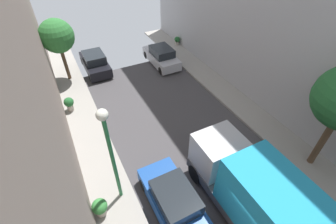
{
  "coord_description": "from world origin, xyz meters",
  "views": [
    {
      "loc": [
        -5.36,
        -1.88,
        10.4
      ],
      "look_at": [
        -0.07,
        8.42,
        0.5
      ],
      "focal_mm": 25.33,
      "sensor_mm": 36.0,
      "label": 1
    }
  ],
  "objects_px": {
    "street_tree_2": "(57,36)",
    "parked_car_left_2": "(174,201)",
    "potted_plant_1": "(100,207)",
    "lamp_post": "(109,145)",
    "potted_plant_3": "(177,40)",
    "parked_car_left_3": "(95,63)",
    "delivery_truck": "(257,198)",
    "potted_plant_4": "(69,103)",
    "parked_car_right_2": "(161,56)"
  },
  "relations": [
    {
      "from": "parked_car_left_2",
      "to": "delivery_truck",
      "type": "relative_size",
      "value": 0.64
    },
    {
      "from": "parked_car_left_3",
      "to": "lamp_post",
      "type": "distance_m",
      "value": 12.65
    },
    {
      "from": "parked_car_left_2",
      "to": "potted_plant_4",
      "type": "height_order",
      "value": "parked_car_left_2"
    },
    {
      "from": "parked_car_left_2",
      "to": "lamp_post",
      "type": "distance_m",
      "value": 3.87
    },
    {
      "from": "parked_car_left_3",
      "to": "potted_plant_3",
      "type": "relative_size",
      "value": 5.27
    },
    {
      "from": "street_tree_2",
      "to": "potted_plant_1",
      "type": "xyz_separation_m",
      "value": [
        -0.7,
        -12.1,
        -2.96
      ]
    },
    {
      "from": "parked_car_left_3",
      "to": "potted_plant_1",
      "type": "distance_m",
      "value": 12.98
    },
    {
      "from": "potted_plant_1",
      "to": "potted_plant_3",
      "type": "xyz_separation_m",
      "value": [
        11.35,
        13.65,
        -0.09
      ]
    },
    {
      "from": "delivery_truck",
      "to": "potted_plant_1",
      "type": "xyz_separation_m",
      "value": [
        -5.66,
        3.13,
        -1.13
      ]
    },
    {
      "from": "parked_car_left_2",
      "to": "delivery_truck",
      "type": "xyz_separation_m",
      "value": [
        2.7,
        -1.88,
        1.07
      ]
    },
    {
      "from": "parked_car_left_3",
      "to": "potted_plant_3",
      "type": "bearing_deg",
      "value": 6.91
    },
    {
      "from": "delivery_truck",
      "to": "potted_plant_4",
      "type": "bearing_deg",
      "value": 116.64
    },
    {
      "from": "parked_car_right_2",
      "to": "delivery_truck",
      "type": "xyz_separation_m",
      "value": [
        -2.7,
        -14.2,
        1.07
      ]
    },
    {
      "from": "street_tree_2",
      "to": "parked_car_left_2",
      "type": "bearing_deg",
      "value": -80.41
    },
    {
      "from": "parked_car_left_3",
      "to": "parked_car_right_2",
      "type": "height_order",
      "value": "same"
    },
    {
      "from": "delivery_truck",
      "to": "lamp_post",
      "type": "relative_size",
      "value": 1.26
    },
    {
      "from": "parked_car_left_2",
      "to": "potted_plant_3",
      "type": "bearing_deg",
      "value": 60.63
    },
    {
      "from": "parked_car_left_2",
      "to": "potted_plant_3",
      "type": "distance_m",
      "value": 17.11
    },
    {
      "from": "delivery_truck",
      "to": "potted_plant_1",
      "type": "relative_size",
      "value": 7.2
    },
    {
      "from": "street_tree_2",
      "to": "potted_plant_1",
      "type": "distance_m",
      "value": 12.47
    },
    {
      "from": "parked_car_right_2",
      "to": "potted_plant_1",
      "type": "xyz_separation_m",
      "value": [
        -8.36,
        -11.06,
        -0.06
      ]
    },
    {
      "from": "street_tree_2",
      "to": "potted_plant_4",
      "type": "relative_size",
      "value": 4.78
    },
    {
      "from": "street_tree_2",
      "to": "potted_plant_1",
      "type": "height_order",
      "value": "street_tree_2"
    },
    {
      "from": "potted_plant_4",
      "to": "lamp_post",
      "type": "relative_size",
      "value": 0.19
    },
    {
      "from": "parked_car_left_3",
      "to": "potted_plant_3",
      "type": "xyz_separation_m",
      "value": [
        8.39,
        1.02,
        -0.15
      ]
    },
    {
      "from": "delivery_truck",
      "to": "potted_plant_3",
      "type": "xyz_separation_m",
      "value": [
        5.69,
        16.79,
        -1.22
      ]
    },
    {
      "from": "potted_plant_1",
      "to": "potted_plant_3",
      "type": "relative_size",
      "value": 1.15
    },
    {
      "from": "potted_plant_4",
      "to": "parked_car_left_3",
      "type": "bearing_deg",
      "value": 58.32
    },
    {
      "from": "parked_car_left_2",
      "to": "delivery_truck",
      "type": "height_order",
      "value": "delivery_truck"
    },
    {
      "from": "parked_car_left_2",
      "to": "potted_plant_1",
      "type": "distance_m",
      "value": 3.21
    },
    {
      "from": "delivery_truck",
      "to": "street_tree_2",
      "type": "relative_size",
      "value": 1.41
    },
    {
      "from": "parked_car_left_3",
      "to": "lamp_post",
      "type": "xyz_separation_m",
      "value": [
        -1.9,
        -12.16,
        2.9
      ]
    },
    {
      "from": "parked_car_left_3",
      "to": "potted_plant_4",
      "type": "xyz_separation_m",
      "value": [
        -2.87,
        -4.66,
        -0.0
      ]
    },
    {
      "from": "parked_car_left_3",
      "to": "potted_plant_1",
      "type": "relative_size",
      "value": 4.58
    },
    {
      "from": "delivery_truck",
      "to": "potted_plant_4",
      "type": "xyz_separation_m",
      "value": [
        -5.57,
        11.11,
        -1.07
      ]
    },
    {
      "from": "street_tree_2",
      "to": "potted_plant_3",
      "type": "distance_m",
      "value": 11.18
    },
    {
      "from": "parked_car_left_2",
      "to": "parked_car_left_3",
      "type": "xyz_separation_m",
      "value": [
        0.0,
        13.89,
        0.0
      ]
    },
    {
      "from": "parked_car_left_2",
      "to": "potted_plant_4",
      "type": "xyz_separation_m",
      "value": [
        -2.87,
        9.24,
        -0.0
      ]
    },
    {
      "from": "delivery_truck",
      "to": "potted_plant_4",
      "type": "height_order",
      "value": "delivery_truck"
    },
    {
      "from": "delivery_truck",
      "to": "potted_plant_1",
      "type": "distance_m",
      "value": 6.56
    },
    {
      "from": "potted_plant_4",
      "to": "parked_car_left_2",
      "type": "bearing_deg",
      "value": -72.72
    },
    {
      "from": "potted_plant_1",
      "to": "lamp_post",
      "type": "xyz_separation_m",
      "value": [
        1.06,
        0.47,
        2.96
      ]
    },
    {
      "from": "delivery_truck",
      "to": "street_tree_2",
      "type": "bearing_deg",
      "value": 108.02
    },
    {
      "from": "parked_car_right_2",
      "to": "potted_plant_4",
      "type": "xyz_separation_m",
      "value": [
        -8.27,
        -3.08,
        -0.0
      ]
    },
    {
      "from": "delivery_truck",
      "to": "potted_plant_1",
      "type": "height_order",
      "value": "delivery_truck"
    },
    {
      "from": "parked_car_right_2",
      "to": "potted_plant_1",
      "type": "bearing_deg",
      "value": -127.07
    },
    {
      "from": "potted_plant_3",
      "to": "potted_plant_1",
      "type": "bearing_deg",
      "value": -129.74
    },
    {
      "from": "parked_car_left_2",
      "to": "parked_car_right_2",
      "type": "bearing_deg",
      "value": 66.33
    },
    {
      "from": "parked_car_left_2",
      "to": "parked_car_left_3",
      "type": "distance_m",
      "value": 13.89
    },
    {
      "from": "parked_car_left_3",
      "to": "delivery_truck",
      "type": "relative_size",
      "value": 0.64
    }
  ]
}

